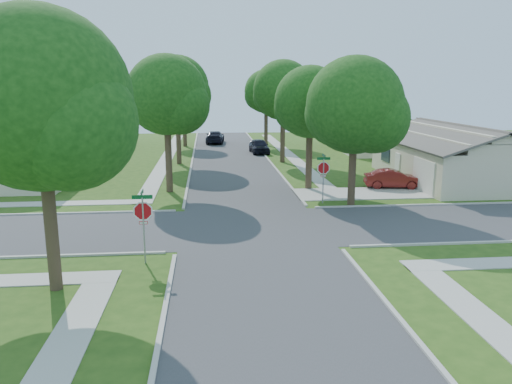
{
  "coord_description": "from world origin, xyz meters",
  "views": [
    {
      "loc": [
        -2.12,
        -23.96,
        7.02
      ],
      "look_at": [
        0.31,
        0.94,
        1.6
      ],
      "focal_mm": 35.0,
      "sensor_mm": 36.0,
      "label": 1
    }
  ],
  "objects_px": {
    "tree_w_far": "(184,98)",
    "house_ne_far": "(374,136)",
    "car_curb_west": "(215,137)",
    "stop_sign_ne": "(323,170)",
    "house_ne_near": "(453,160)",
    "tree_e_far": "(267,93)",
    "tree_w_near": "(167,99)",
    "car_curb_east": "(259,146)",
    "tree_w_mid": "(178,90)",
    "tree_sw_corner": "(42,108)",
    "stop_sign_sw": "(143,214)",
    "car_driveway": "(393,179)",
    "tree_e_mid": "(284,93)",
    "tree_e_near": "(311,105)",
    "tree_ne_corner": "(356,110)",
    "house_nw_near": "(24,158)",
    "house_nw_far": "(80,136)"
  },
  "relations": [
    {
      "from": "tree_w_far",
      "to": "house_ne_far",
      "type": "height_order",
      "value": "tree_w_far"
    },
    {
      "from": "car_curb_west",
      "to": "tree_w_far",
      "type": "bearing_deg",
      "value": 42.92
    },
    {
      "from": "stop_sign_ne",
      "to": "house_ne_near",
      "type": "height_order",
      "value": "house_ne_near"
    },
    {
      "from": "house_ne_far",
      "to": "tree_e_far",
      "type": "bearing_deg",
      "value": 155.97
    },
    {
      "from": "tree_w_near",
      "to": "car_curb_east",
      "type": "relative_size",
      "value": 2.07
    },
    {
      "from": "tree_w_mid",
      "to": "house_ne_near",
      "type": "xyz_separation_m",
      "value": [
        20.63,
        -10.01,
        -4.97
      ]
    },
    {
      "from": "tree_sw_corner",
      "to": "car_curb_east",
      "type": "bearing_deg",
      "value": 72.77
    },
    {
      "from": "tree_e_far",
      "to": "stop_sign_sw",
      "type": "bearing_deg",
      "value": -103.73
    },
    {
      "from": "tree_w_far",
      "to": "tree_e_far",
      "type": "bearing_deg",
      "value": 0.0
    },
    {
      "from": "tree_w_far",
      "to": "tree_sw_corner",
      "type": "distance_m",
      "value": 41.1
    },
    {
      "from": "house_ne_far",
      "to": "tree_w_mid",
      "type": "bearing_deg",
      "value": -158.83
    },
    {
      "from": "stop_sign_sw",
      "to": "stop_sign_ne",
      "type": "relative_size",
      "value": 1.0
    },
    {
      "from": "tree_e_far",
      "to": "car_driveway",
      "type": "relative_size",
      "value": 2.23
    },
    {
      "from": "car_curb_east",
      "to": "car_curb_west",
      "type": "height_order",
      "value": "car_curb_west"
    },
    {
      "from": "tree_e_mid",
      "to": "tree_e_far",
      "type": "relative_size",
      "value": 1.06
    },
    {
      "from": "car_driveway",
      "to": "car_curb_east",
      "type": "xyz_separation_m",
      "value": [
        -7.37,
        18.6,
        0.09
      ]
    },
    {
      "from": "tree_sw_corner",
      "to": "tree_e_near",
      "type": "bearing_deg",
      "value": 52.7
    },
    {
      "from": "tree_ne_corner",
      "to": "car_curb_west",
      "type": "bearing_deg",
      "value": 103.07
    },
    {
      "from": "stop_sign_ne",
      "to": "tree_w_near",
      "type": "relative_size",
      "value": 0.33
    },
    {
      "from": "tree_w_near",
      "to": "car_curb_east",
      "type": "xyz_separation_m",
      "value": [
        7.84,
        18.3,
        -5.38
      ]
    },
    {
      "from": "tree_e_mid",
      "to": "house_nw_near",
      "type": "xyz_separation_m",
      "value": [
        -20.75,
        -6.01,
        -4.74
      ]
    },
    {
      "from": "tree_e_near",
      "to": "tree_ne_corner",
      "type": "bearing_deg",
      "value": -71.47
    },
    {
      "from": "stop_sign_sw",
      "to": "tree_e_near",
      "type": "xyz_separation_m",
      "value": [
        9.45,
        13.71,
        3.61
      ]
    },
    {
      "from": "stop_sign_sw",
      "to": "tree_w_mid",
      "type": "distance_m",
      "value": 26.09
    },
    {
      "from": "tree_w_mid",
      "to": "house_ne_near",
      "type": "distance_m",
      "value": 23.46
    },
    {
      "from": "tree_w_near",
      "to": "house_ne_near",
      "type": "relative_size",
      "value": 0.66
    },
    {
      "from": "tree_w_mid",
      "to": "stop_sign_ne",
      "type": "bearing_deg",
      "value": -60.2
    },
    {
      "from": "stop_sign_sw",
      "to": "stop_sign_ne",
      "type": "xyz_separation_m",
      "value": [
        9.4,
        9.4,
        0.0
      ]
    },
    {
      "from": "tree_e_far",
      "to": "house_nw_far",
      "type": "distance_m",
      "value": 21.31
    },
    {
      "from": "tree_e_mid",
      "to": "tree_e_far",
      "type": "bearing_deg",
      "value": 90.02
    },
    {
      "from": "house_ne_near",
      "to": "stop_sign_ne",
      "type": "bearing_deg",
      "value": -150.86
    },
    {
      "from": "house_ne_near",
      "to": "tree_e_near",
      "type": "bearing_deg",
      "value": -169.96
    },
    {
      "from": "tree_e_far",
      "to": "car_driveway",
      "type": "distance_m",
      "value": 26.51
    },
    {
      "from": "stop_sign_sw",
      "to": "house_ne_far",
      "type": "xyz_separation_m",
      "value": [
        20.69,
        33.7,
        -0.51
      ]
    },
    {
      "from": "tree_e_far",
      "to": "tree_w_mid",
      "type": "relative_size",
      "value": 0.91
    },
    {
      "from": "tree_ne_corner",
      "to": "house_nw_near",
      "type": "bearing_deg",
      "value": 154.23
    },
    {
      "from": "stop_sign_ne",
      "to": "house_ne_near",
      "type": "relative_size",
      "value": 0.22
    },
    {
      "from": "tree_w_mid",
      "to": "house_nw_near",
      "type": "relative_size",
      "value": 0.7
    },
    {
      "from": "tree_ne_corner",
      "to": "tree_sw_corner",
      "type": "bearing_deg",
      "value": -140.93
    },
    {
      "from": "stop_sign_ne",
      "to": "car_curb_east",
      "type": "relative_size",
      "value": 0.69
    },
    {
      "from": "tree_e_mid",
      "to": "tree_ne_corner",
      "type": "relative_size",
      "value": 1.06
    },
    {
      "from": "tree_e_far",
      "to": "house_nw_near",
      "type": "distance_m",
      "value": 28.49
    },
    {
      "from": "car_curb_west",
      "to": "tree_w_mid",
      "type": "bearing_deg",
      "value": 81.96
    },
    {
      "from": "tree_w_near",
      "to": "tree_sw_corner",
      "type": "height_order",
      "value": "tree_sw_corner"
    },
    {
      "from": "car_curb_east",
      "to": "tree_e_near",
      "type": "bearing_deg",
      "value": -88.91
    },
    {
      "from": "tree_e_near",
      "to": "house_nw_far",
      "type": "height_order",
      "value": "tree_e_near"
    },
    {
      "from": "tree_w_near",
      "to": "tree_w_mid",
      "type": "xyz_separation_m",
      "value": [
        0.0,
        12.0,
        0.37
      ]
    },
    {
      "from": "stop_sign_sw",
      "to": "house_nw_near",
      "type": "xyz_separation_m",
      "value": [
        -11.29,
        19.7,
        -0.51
      ]
    },
    {
      "from": "stop_sign_ne",
      "to": "tree_w_near",
      "type": "bearing_deg",
      "value": 155.26
    },
    {
      "from": "tree_w_near",
      "to": "tree_w_mid",
      "type": "bearing_deg",
      "value": 89.98
    }
  ]
}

